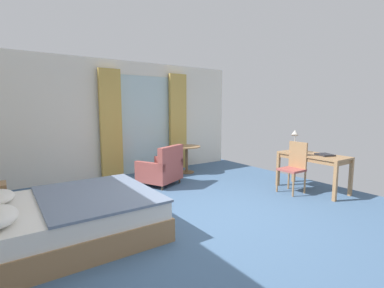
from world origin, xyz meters
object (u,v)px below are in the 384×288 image
Objects in this scene: armchair_by_window at (162,169)px; bed at (64,218)px; writing_desk at (313,159)px; desk_lamp at (295,136)px; desk_chair at (294,165)px; round_cafe_table at (187,153)px; closed_book at (325,155)px.

bed is at bearing -145.01° from armchair_by_window.
writing_desk is 0.58m from desk_lamp.
desk_chair is 1.42× the size of round_cafe_table.
bed is 3.12× the size of round_cafe_table.
desk_lamp reaches higher than bed.
desk_chair is 0.60m from closed_book.
closed_book is 0.29× the size of armchair_by_window.
desk_chair reaches higher than round_cafe_table.
desk_lamp reaches higher than writing_desk.
bed is at bearing -146.20° from round_cafe_table.
closed_book is (0.04, -0.21, 0.11)m from writing_desk.
closed_book is 3.21m from round_cafe_table.
bed is at bearing -168.57° from closed_book.
desk_lamp is 1.67× the size of closed_book.
armchair_by_window reaches higher than round_cafe_table.
armchair_by_window reaches higher than writing_desk.
armchair_by_window is (-2.21, 1.69, -0.75)m from desk_lamp.
round_cafe_table is at bearing 114.61° from writing_desk.
bed is 1.67× the size of writing_desk.
bed is 4.50m from desk_lamp.
desk_lamp reaches higher than closed_book.
desk_chair is (-0.40, 0.14, -0.10)m from writing_desk.
bed is 2.19× the size of desk_chair.
writing_desk is (4.53, -0.52, 0.36)m from bed.
closed_book is (0.44, -0.36, 0.21)m from desk_chair.
writing_desk is 2.99m from round_cafe_table.
armchair_by_window is 1.47× the size of round_cafe_table.
desk_lamp is (0.30, 0.23, 0.54)m from desk_chair.
writing_desk is 1.27× the size of armchair_by_window.
closed_book is at bearing -79.45° from writing_desk.
armchair_by_window is (-1.91, 1.92, -0.21)m from desk_chair.
round_cafe_table is (-1.28, 2.93, -0.24)m from closed_book.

